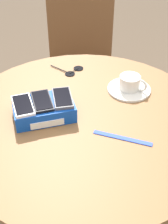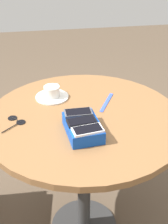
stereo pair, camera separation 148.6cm
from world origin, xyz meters
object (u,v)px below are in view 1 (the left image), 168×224
at_px(round_table, 84,142).
at_px(phone_black, 42,101).
at_px(coffee_cup, 130,82).
at_px(phone_box, 44,109).
at_px(saucer, 129,89).
at_px(phone_white, 23,105).
at_px(chair_near_window, 81,67).
at_px(lanyard_strap, 122,138).
at_px(phone_gray, 63,98).
at_px(sunglasses, 72,71).

xyz_separation_m(round_table, phone_black, (-0.14, 0.03, 0.19)).
distance_m(round_table, coffee_cup, 0.29).
xyz_separation_m(phone_box, saucer, (0.34, 0.10, -0.02)).
distance_m(phone_white, chair_near_window, 0.98).
xyz_separation_m(phone_white, saucer, (0.40, 0.11, -0.06)).
xyz_separation_m(round_table, phone_box, (-0.14, 0.03, 0.15)).
distance_m(saucer, chair_near_window, 0.80).
bearing_deg(lanyard_strap, phone_gray, 135.66).
height_order(lanyard_strap, sunglasses, sunglasses).
bearing_deg(lanyard_strap, round_table, 128.27).
height_order(lanyard_strap, chair_near_window, chair_near_window).
distance_m(phone_box, lanyard_strap, 0.29).
relative_size(phone_gray, lanyard_strap, 0.62).
xyz_separation_m(phone_box, coffee_cup, (0.34, 0.10, 0.01)).
bearing_deg(chair_near_window, saucer, -84.33).
bearing_deg(phone_box, sunglasses, 63.85).
relative_size(phone_gray, saucer, 0.71).
bearing_deg(phone_gray, saucer, 19.49).
distance_m(phone_black, chair_near_window, 0.95).
bearing_deg(phone_box, phone_gray, 7.85).
bearing_deg(round_table, sunglasses, 89.56).
bearing_deg(round_table, coffee_cup, 32.77).
xyz_separation_m(saucer, sunglasses, (-0.20, 0.18, -0.00)).
distance_m(phone_gray, chair_near_window, 0.93).
bearing_deg(sunglasses, saucer, -41.97).
bearing_deg(coffee_cup, round_table, -147.23).
height_order(phone_box, phone_gray, phone_gray).
distance_m(phone_black, sunglasses, 0.32).
distance_m(saucer, coffee_cup, 0.03).
xyz_separation_m(phone_white, phone_black, (0.06, 0.01, -0.00)).
height_order(phone_white, phone_gray, phone_gray).
height_order(round_table, phone_white, phone_white).
xyz_separation_m(phone_box, phone_white, (-0.07, -0.01, 0.03)).
distance_m(phone_gray, saucer, 0.29).
distance_m(phone_box, phone_black, 0.03).
bearing_deg(phone_gray, sunglasses, 75.46).
xyz_separation_m(round_table, coffee_cup, (0.20, 0.13, 0.16)).
xyz_separation_m(phone_white, phone_gray, (0.14, 0.02, 0.00)).
relative_size(phone_gray, coffee_cup, 1.23).
xyz_separation_m(phone_box, chair_near_window, (0.26, 0.84, -0.34)).
relative_size(round_table, phone_white, 7.02).
bearing_deg(lanyard_strap, sunglasses, 102.89).
bearing_deg(round_table, phone_black, 166.71).
height_order(round_table, phone_black, phone_black).
bearing_deg(saucer, phone_black, -163.69).
height_order(phone_gray, saucer, phone_gray).
distance_m(phone_white, coffee_cup, 0.42).
height_order(round_table, sunglasses, sunglasses).
bearing_deg(phone_black, phone_box, -63.48).
xyz_separation_m(lanyard_strap, chair_near_window, (0.02, 1.00, -0.31)).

